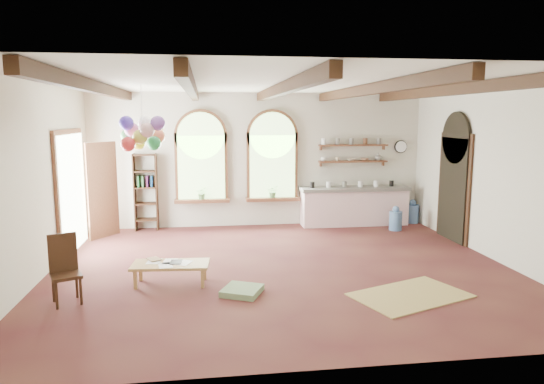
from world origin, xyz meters
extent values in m
plane|color=#5A2D25|center=(0.00, 0.00, 0.00)|extent=(8.00, 8.00, 0.00)
cube|color=brown|center=(-1.40, 3.44, 1.45)|extent=(1.24, 0.08, 1.64)
cylinder|color=brown|center=(-1.40, 3.44, 2.20)|extent=(1.24, 0.08, 1.24)
cube|color=#90B96F|center=(-1.40, 3.40, 1.45)|extent=(1.10, 0.04, 1.50)
cube|color=brown|center=(-1.40, 3.35, 0.66)|extent=(1.30, 0.28, 0.08)
cube|color=brown|center=(0.30, 3.44, 1.45)|extent=(1.24, 0.08, 1.64)
cylinder|color=brown|center=(0.30, 3.44, 2.20)|extent=(1.24, 0.08, 1.24)
cube|color=#90B96F|center=(0.30, 3.40, 1.45)|extent=(1.10, 0.04, 1.50)
cube|color=brown|center=(0.30, 3.35, 0.66)|extent=(1.30, 0.28, 0.08)
cube|color=brown|center=(-3.95, 1.80, 1.15)|extent=(0.10, 1.90, 2.50)
cube|color=black|center=(3.95, 1.50, 1.10)|extent=(0.10, 1.30, 2.40)
cube|color=silver|center=(2.30, 3.20, 0.43)|extent=(2.60, 0.55, 0.86)
cube|color=gray|center=(2.30, 3.20, 0.90)|extent=(2.68, 0.62, 0.08)
cube|color=brown|center=(2.30, 3.38, 1.55)|extent=(1.70, 0.24, 0.04)
cube|color=brown|center=(2.30, 3.38, 1.95)|extent=(1.70, 0.24, 0.04)
cylinder|color=black|center=(3.55, 3.45, 1.90)|extent=(0.32, 0.04, 0.32)
cube|color=#321B10|center=(-2.95, 3.32, 0.90)|extent=(0.03, 0.32, 1.80)
cube|color=#321B10|center=(-2.45, 3.32, 0.90)|extent=(0.03, 0.32, 1.80)
cube|color=tan|center=(-1.88, -0.59, 0.32)|extent=(1.24, 0.65, 0.04)
cube|color=tan|center=(-2.41, -0.74, 0.15)|extent=(0.05, 0.05, 0.30)
cube|color=tan|center=(-1.38, -0.82, 0.15)|extent=(0.05, 0.05, 0.30)
cube|color=tan|center=(-2.38, -0.35, 0.15)|extent=(0.05, 0.05, 0.30)
cube|color=tan|center=(-1.35, -0.43, 0.15)|extent=(0.05, 0.05, 0.30)
cube|color=#321B10|center=(-3.29, -1.21, 0.41)|extent=(0.52, 0.52, 0.05)
cube|color=#321B10|center=(-3.36, -1.04, 0.70)|extent=(0.37, 0.19, 0.58)
cube|color=tan|center=(1.69, -1.59, 0.01)|extent=(1.93, 1.57, 0.02)
cube|color=#6F8E62|center=(-0.79, -1.16, 0.05)|extent=(0.71, 0.71, 0.09)
cylinder|color=#5077AC|center=(3.10, 2.50, 0.22)|extent=(0.30, 0.30, 0.45)
sphere|color=#5077AC|center=(3.10, 2.50, 0.50)|extent=(0.16, 0.16, 0.16)
cylinder|color=#5077AC|center=(3.82, 3.20, 0.23)|extent=(0.31, 0.31, 0.46)
sphere|color=#5077AC|center=(3.82, 3.20, 0.52)|extent=(0.16, 0.16, 0.16)
cylinder|color=white|center=(-2.40, 0.80, 2.78)|extent=(0.01, 0.01, 0.85)
sphere|color=green|center=(-2.21, 0.78, 2.17)|extent=(0.26, 0.26, 0.26)
sphere|color=#FF8454|center=(-2.14, 0.91, 2.29)|extent=(0.26, 0.26, 0.26)
sphere|color=orange|center=(-2.18, 1.09, 2.41)|extent=(0.26, 0.26, 0.26)
sphere|color=white|center=(-2.38, 0.99, 2.53)|extent=(0.26, 0.26, 0.26)
sphere|color=yellow|center=(-2.51, 1.06, 2.17)|extent=(0.26, 0.26, 0.26)
sphere|color=#55C863|center=(-2.69, 1.02, 2.29)|extent=(0.26, 0.26, 0.26)
sphere|color=#DD68BE|center=(-2.59, 0.82, 2.41)|extent=(0.26, 0.26, 0.26)
sphere|color=#472FCB|center=(-2.66, 0.69, 2.53)|extent=(0.26, 0.26, 0.26)
sphere|color=red|center=(-2.62, 0.51, 2.17)|extent=(0.26, 0.26, 0.26)
sphere|color=#C3C646|center=(-2.42, 0.61, 2.29)|extent=(0.26, 0.26, 0.26)
sphere|color=#D29BA1|center=(-2.29, 0.54, 2.41)|extent=(0.26, 0.26, 0.26)
sphere|color=purple|center=(-2.11, 0.58, 2.53)|extent=(0.26, 0.26, 0.26)
imported|color=olive|center=(-2.23, -0.41, 0.35)|extent=(0.28, 0.31, 0.02)
cube|color=black|center=(-1.79, -0.55, 0.35)|extent=(0.19, 0.26, 0.01)
imported|color=#598C4C|center=(-1.40, 3.32, 0.85)|extent=(0.27, 0.23, 0.30)
imported|color=#598C4C|center=(0.30, 3.32, 0.85)|extent=(0.27, 0.23, 0.30)
imported|color=white|center=(1.55, 3.38, 1.62)|extent=(0.12, 0.10, 0.10)
imported|color=beige|center=(1.90, 3.38, 1.62)|extent=(0.10, 0.10, 0.09)
imported|color=beige|center=(2.25, 3.38, 1.60)|extent=(0.22, 0.22, 0.05)
imported|color=#8C664C|center=(2.60, 3.38, 1.60)|extent=(0.20, 0.20, 0.06)
imported|color=slate|center=(2.95, 3.38, 1.67)|extent=(0.18, 0.18, 0.19)
camera|label=1|loc=(-1.28, -8.14, 2.64)|focal=32.00mm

